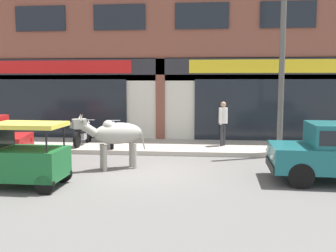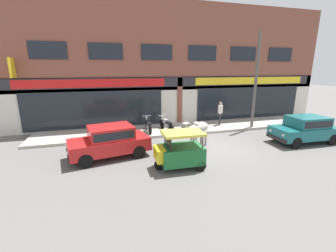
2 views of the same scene
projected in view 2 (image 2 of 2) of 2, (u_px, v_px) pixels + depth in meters
The scene contains 11 objects.
ground_plane at pixel (210, 147), 11.72m from camera, with size 90.00×90.00×0.00m, color #605E5B.
sidewalk at pixel (186, 128), 15.11m from camera, with size 19.00×2.90×0.15m, color #A8A093.
shop_building at pixel (179, 69), 15.73m from camera, with size 23.00×1.40×8.32m.
cow at pixel (198, 129), 11.39m from camera, with size 1.92×1.33×1.61m.
car_0 at pixel (305, 128), 12.21m from camera, with size 3.66×1.71×1.46m.
car_1 at pixel (110, 140), 10.19m from camera, with size 3.81×2.24×1.46m.
auto_rickshaw at pixel (179, 152), 9.12m from camera, with size 2.00×1.19×1.52m.
motorcycle_0 at pixel (148, 125), 13.96m from camera, with size 0.52×1.81×0.88m.
motorcycle_1 at pixel (166, 124), 14.15m from camera, with size 0.61×1.79×0.88m.
pedestrian at pixel (220, 111), 15.43m from camera, with size 0.32×0.46×1.60m.
utility_pole at pixel (256, 81), 14.37m from camera, with size 0.18×0.18×6.04m, color #595651.
Camera 2 is at (-5.10, -10.07, 3.99)m, focal length 24.00 mm.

